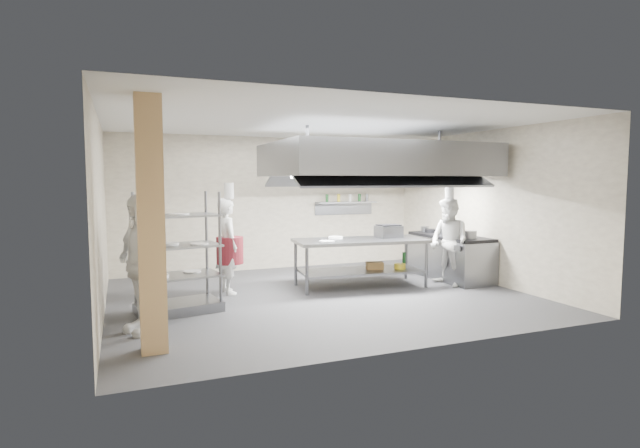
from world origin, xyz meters
name	(u,v)px	position (x,y,z in m)	size (l,w,h in m)	color
floor	(321,296)	(0.00, 0.00, 0.00)	(7.00, 7.00, 0.00)	#272729
ceiling	(321,123)	(0.00, 0.00, 3.00)	(7.00, 7.00, 0.00)	silver
wall_back	(272,203)	(0.00, 3.00, 1.50)	(7.00, 7.00, 0.00)	gray
wall_left	(100,216)	(-3.50, 0.00, 1.50)	(6.00, 6.00, 0.00)	gray
wall_right	(484,207)	(3.50, 0.00, 1.50)	(6.00, 6.00, 0.00)	gray
column	(151,226)	(-2.90, -1.90, 1.50)	(0.30, 0.30, 3.00)	tan
exhaust_hood	(377,160)	(1.30, 0.40, 2.40)	(4.00, 2.50, 0.60)	gray
hood_strip_a	(333,177)	(0.40, 0.40, 2.08)	(1.60, 0.12, 0.04)	white
hood_strip_b	(417,178)	(2.20, 0.40, 2.08)	(1.60, 0.12, 0.04)	white
wall_shelf	(346,202)	(1.80, 2.84, 1.50)	(1.50, 0.28, 0.04)	gray
island	(360,263)	(1.00, 0.47, 0.46)	(2.49, 1.04, 0.91)	gray
island_worktop	(360,241)	(1.00, 0.47, 0.88)	(2.49, 1.04, 0.06)	gray
island_undershelf	(360,271)	(1.00, 0.47, 0.30)	(2.29, 0.93, 0.04)	slate
pass_rack	(177,253)	(-2.43, -0.17, 0.93)	(1.23, 0.72, 1.85)	gray
cooking_range	(450,258)	(3.08, 0.50, 0.42)	(0.80, 2.00, 0.84)	gray
range_top	(450,237)	(3.08, 0.50, 0.87)	(0.78, 1.96, 0.06)	black
chef_head	(228,246)	(-1.47, 0.83, 0.86)	(0.62, 0.41, 1.71)	silver
chef_line	(449,242)	(2.60, -0.11, 0.85)	(0.82, 0.64, 1.69)	silver
chef_plating	(141,264)	(-3.00, -1.07, 0.93)	(1.08, 0.45, 1.85)	white
griddle	(389,232)	(1.65, 0.54, 1.02)	(0.47, 0.36, 0.23)	gray
wicker_basket	(375,266)	(1.29, 0.42, 0.39)	(0.32, 0.22, 0.14)	#97653C
stockpot	(444,231)	(2.96, 0.55, 0.99)	(0.27, 0.27, 0.18)	gray
plate_stack	(178,274)	(-2.43, -0.17, 0.59)	(0.28, 0.28, 0.05)	white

